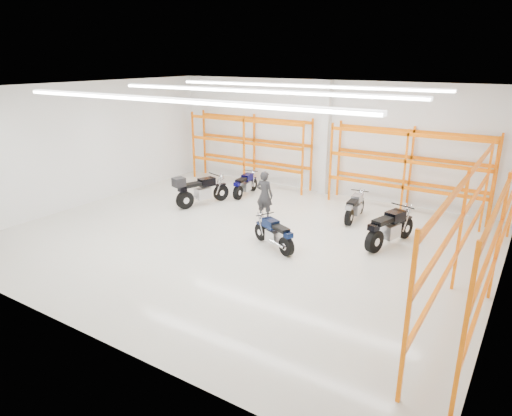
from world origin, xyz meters
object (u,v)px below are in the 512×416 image
Objects in this scene: motorcycle_main at (275,235)px; structural_column at (325,139)px; motorcycle_back_a at (198,191)px; motorcycle_back_c at (354,208)px; motorcycle_back_d at (389,229)px; standing_man at (264,195)px; motorcycle_back_b at (245,185)px.

structural_column is (-1.23, 6.02, 1.82)m from motorcycle_main.
structural_column is at bearing 51.38° from motorcycle_back_a.
motorcycle_back_d is (1.67, -1.61, 0.09)m from motorcycle_back_c.
motorcycle_back_d reaches higher than motorcycle_main.
standing_man is (2.83, 0.10, 0.26)m from motorcycle_back_a.
motorcycle_back_a is at bearing -163.59° from motorcycle_back_c.
motorcycle_back_d is at bearing 36.13° from motorcycle_main.
motorcycle_back_d is 4.36m from standing_man.
motorcycle_main is 6.41m from structural_column.
motorcycle_back_b is 4.80m from motorcycle_back_c.
motorcycle_back_a is at bearing -0.83° from standing_man.
motorcycle_back_c is at bearing 73.85° from motorcycle_main.
motorcycle_back_a is at bearing -109.75° from motorcycle_back_b.
motorcycle_back_b is at bearing 70.25° from motorcycle_back_a.
motorcycle_main is at bearing -23.85° from motorcycle_back_a.
motorcycle_back_c is 3.10m from standing_man.
motorcycle_main is 0.93× the size of motorcycle_back_c.
structural_column reaches higher than motorcycle_back_d.
structural_column is (3.23, 4.04, 1.67)m from motorcycle_back_a.
motorcycle_back_c is at bearing 16.41° from motorcycle_back_a.
motorcycle_back_c is at bearing -46.80° from structural_column.
motorcycle_main is 0.39× the size of structural_column.
motorcycle_back_b is 2.88m from standing_man.
motorcycle_main is 1.04× the size of standing_man.
motorcycle_back_d is (2.71, 1.98, 0.09)m from motorcycle_main.
motorcycle_back_d is at bearing -45.64° from structural_column.
motorcycle_back_a is 5.74m from motorcycle_back_c.
motorcycle_back_a reaches higher than motorcycle_back_c.
motorcycle_main is at bearing 125.27° from standing_man.
structural_column is (0.40, 3.94, 1.41)m from standing_man.
motorcycle_main is 0.93× the size of motorcycle_back_b.
motorcycle_back_c is 2.33m from motorcycle_back_d.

